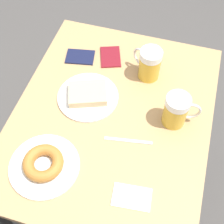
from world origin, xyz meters
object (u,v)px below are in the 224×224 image
object	(u,v)px
beer_mug_left	(149,64)
passport_far_edge	(80,57)
fork	(128,141)
plate_with_donut	(44,164)
beer_mug_center	(177,110)
plate_with_cake	(88,95)
napkin_folded	(132,197)
passport_near_edge	(110,57)

from	to	relation	value
beer_mug_left	passport_far_edge	size ratio (longest dim) A/B	1.02
beer_mug_left	passport_far_edge	distance (m)	0.32
beer_mug_left	fork	size ratio (longest dim) A/B	0.79
plate_with_donut	fork	size ratio (longest dim) A/B	1.39
beer_mug_left	beer_mug_center	xyz separation A→B (m)	(-0.15, 0.20, 0.00)
plate_with_donut	fork	world-z (taller)	plate_with_donut
fork	passport_far_edge	bearing A→B (deg)	-48.20
beer_mug_center	fork	size ratio (longest dim) A/B	0.79
plate_with_cake	beer_mug_left	bearing A→B (deg)	-138.13
plate_with_donut	napkin_folded	world-z (taller)	plate_with_donut
fork	passport_far_edge	xyz separation A→B (m)	(0.32, -0.36, 0.00)
beer_mug_left	beer_mug_center	size ratio (longest dim) A/B	1.00
plate_with_donut	passport_near_edge	size ratio (longest dim) A/B	1.71
plate_with_cake	plate_with_donut	bearing A→B (deg)	81.54
fork	passport_far_edge	world-z (taller)	passport_far_edge
napkin_folded	passport_far_edge	world-z (taller)	passport_far_edge
plate_with_donut	napkin_folded	size ratio (longest dim) A/B	1.83
plate_with_cake	napkin_folded	bearing A→B (deg)	127.78
beer_mug_center	passport_far_edge	xyz separation A→B (m)	(0.47, -0.22, -0.07)
plate_with_cake	fork	size ratio (longest dim) A/B	1.38
passport_near_edge	napkin_folded	bearing A→B (deg)	112.75
beer_mug_center	napkin_folded	bearing A→B (deg)	76.55
beer_mug_left	passport_near_edge	distance (m)	0.21
plate_with_cake	beer_mug_center	world-z (taller)	beer_mug_center
passport_far_edge	fork	bearing A→B (deg)	131.80
plate_with_cake	plate_with_donut	xyz separation A→B (m)	(0.05, 0.34, 0.00)
passport_near_edge	passport_far_edge	size ratio (longest dim) A/B	1.06
beer_mug_left	passport_far_edge	xyz separation A→B (m)	(0.32, -0.02, -0.07)
beer_mug_center	passport_far_edge	distance (m)	0.52
beer_mug_left	fork	bearing A→B (deg)	90.14
plate_with_donut	fork	distance (m)	0.32
napkin_folded	passport_far_edge	xyz separation A→B (m)	(0.38, -0.56, 0.00)
beer_mug_center	passport_near_edge	size ratio (longest dim) A/B	0.96
passport_far_edge	beer_mug_center	bearing A→B (deg)	154.86
plate_with_cake	fork	xyz separation A→B (m)	(-0.21, 0.15, -0.01)
passport_near_edge	passport_far_edge	distance (m)	0.14
beer_mug_center	fork	world-z (taller)	beer_mug_center
plate_with_cake	plate_with_donut	world-z (taller)	plate_with_donut
plate_with_donut	passport_far_edge	distance (m)	0.54
plate_with_cake	passport_far_edge	bearing A→B (deg)	-62.41
beer_mug_left	beer_mug_center	distance (m)	0.25
fork	passport_near_edge	xyz separation A→B (m)	(0.19, -0.39, 0.00)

